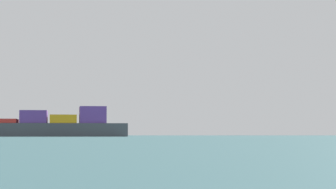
# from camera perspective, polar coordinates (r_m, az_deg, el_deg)

# --- Properties ---
(cargo_ship) EXTENTS (146.76, 33.51, 30.25)m
(cargo_ship) POSITION_cam_1_polar(r_m,az_deg,el_deg) (452.94, -12.47, -2.38)
(cargo_ship) COLOR #3F444C
(cargo_ship) RESTS_ON ground_plane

